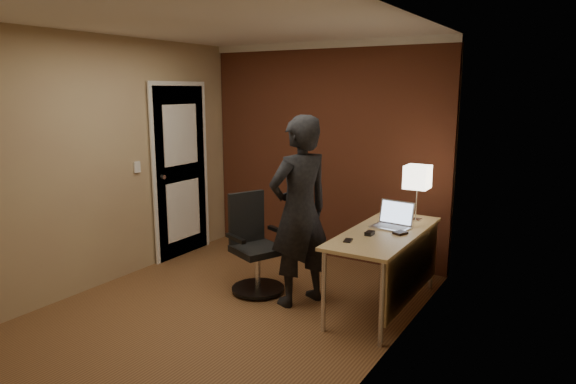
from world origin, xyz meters
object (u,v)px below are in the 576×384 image
Objects in this scene: desk at (392,246)px; person at (300,212)px; mouse at (370,233)px; wallet at (400,233)px; laptop at (393,220)px; desk_lamp at (417,178)px; office_chair at (254,250)px; phone at (348,240)px.

person is at bearing -160.59° from desk.
desk is 15.00× the size of mouse.
wallet is 0.06× the size of person.
laptop reaches higher than desk.
desk_lamp is at bearing 93.53° from wallet.
desk is at bearing 10.91° from office_chair.
mouse is at bearing 59.05° from phone.
office_chair is at bearing -150.52° from desk_lamp.
desk_lamp is (0.04, 0.51, 0.55)m from desk.
desk is 4.22× the size of laptop.
laptop is 3.55× the size of mouse.
desk_lamp is 1.18m from person.
office_chair is at bearing -169.09° from desk.
wallet is at bearing -86.47° from desk_lamp.
phone is 0.60m from person.
laptop is (-0.10, -0.34, -0.35)m from desk_lamp.
office_chair is at bearing -170.55° from wallet.
wallet is (0.08, -0.02, 0.14)m from desk.
desk is 0.16m from wallet.
mouse is at bearing -102.92° from laptop.
person reaches higher than wallet.
mouse is (-0.18, -0.70, -0.40)m from desk_lamp.
wallet is (0.22, 0.16, -0.01)m from mouse.
desk is 13.64× the size of wallet.
mouse is at bearing -127.10° from desk.
desk_lamp is 0.83m from mouse.
desk_lamp is 0.56× the size of office_chair.
phone is (-0.17, -0.62, -0.06)m from laptop.
person is at bearing -2.69° from office_chair.
wallet is at bearing 36.51° from mouse.
laptop is at bearing -106.56° from desk_lamp.
phone is at bearing -10.02° from office_chair.
person reaches higher than phone.
person reaches higher than office_chair.
office_chair is at bearing -68.80° from person.
desk is 0.75m from desk_lamp.
wallet is 0.12× the size of office_chair.
laptop is 3.09× the size of phone.
person is (-0.87, -0.26, 0.14)m from wallet.
desk is 0.27m from mouse.
phone is 1.05× the size of wallet.
office_chair is (-1.09, 0.19, -0.31)m from phone.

